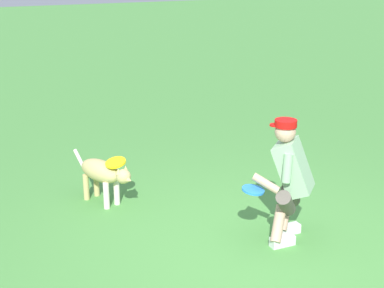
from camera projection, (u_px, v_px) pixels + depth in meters
ground_plane at (256, 256)px, 5.59m from camera, size 60.00×60.00×0.00m
person at (289, 177)px, 5.69m from camera, size 0.70×0.57×1.29m
dog at (103, 174)px, 6.66m from camera, size 0.50×0.99×0.56m
frisbee_flying at (116, 163)px, 6.52m from camera, size 0.27×0.27×0.10m
frisbee_held at (253, 190)px, 5.61m from camera, size 0.29×0.29×0.06m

